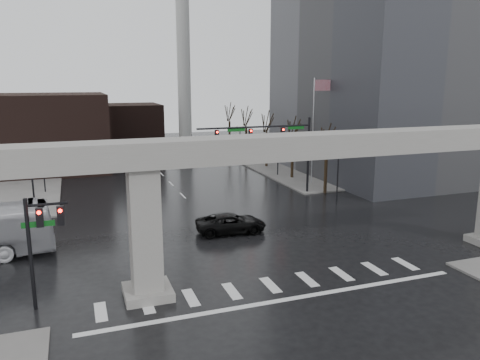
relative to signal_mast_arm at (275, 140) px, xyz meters
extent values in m
plane|color=black|center=(-8.99, -18.80, -5.83)|extent=(160.00, 160.00, 0.00)
cube|color=slate|center=(17.01, 17.20, -5.75)|extent=(28.00, 36.00, 0.15)
cube|color=gray|center=(-8.99, -18.80, 2.17)|extent=(48.00, 2.20, 1.40)
cube|color=gray|center=(-15.99, -18.80, -2.18)|extent=(1.60, 1.60, 7.30)
cube|color=gray|center=(-15.99, -18.80, -5.58)|extent=(2.60, 2.60, 0.50)
cube|color=slate|center=(19.01, 7.20, 15.17)|extent=(22.00, 26.00, 42.00)
cube|color=black|center=(-22.99, 23.20, -0.83)|extent=(16.00, 14.00, 10.00)
cube|color=black|center=(-10.99, 33.20, -1.83)|extent=(10.00, 10.00, 8.00)
cylinder|color=#B8B8B4|center=(-2.99, 27.20, 9.17)|extent=(2.00, 2.00, 30.00)
cylinder|color=gray|center=(-2.99, 27.20, -5.23)|extent=(3.60, 3.60, 1.20)
cylinder|color=black|center=(3.81, 0.00, -1.83)|extent=(0.24, 0.24, 8.00)
cylinder|color=black|center=(-2.19, 0.00, 1.37)|extent=(12.00, 0.18, 0.18)
cube|color=black|center=(0.81, 0.00, 0.72)|extent=(0.35, 0.30, 1.00)
cube|color=black|center=(-2.69, 0.00, 0.72)|extent=(0.35, 0.30, 1.00)
cube|color=black|center=(-6.19, 0.00, 0.72)|extent=(0.35, 0.30, 1.00)
sphere|color=#FF0C05|center=(0.81, -0.18, 1.02)|extent=(0.20, 0.20, 0.20)
cube|color=#0B5114|center=(2.31, 0.00, 1.17)|extent=(1.80, 0.05, 0.35)
cube|color=#0B5114|center=(-4.19, 0.00, 1.17)|extent=(1.80, 0.05, 0.35)
cylinder|color=black|center=(-21.79, -18.30, -2.83)|extent=(0.20, 0.20, 6.00)
cylinder|color=black|center=(-20.79, -18.30, -0.23)|extent=(2.00, 0.14, 0.14)
cube|color=black|center=(-21.19, -18.30, -0.88)|extent=(0.35, 0.30, 1.00)
cube|color=black|center=(-20.19, -18.30, -0.88)|extent=(0.35, 0.30, 1.00)
cube|color=#0B5114|center=(-21.29, -18.30, -1.23)|extent=(1.60, 0.05, 0.30)
cylinder|color=silver|center=(6.01, 3.20, 0.17)|extent=(0.12, 0.12, 12.00)
cube|color=#AA1227|center=(7.01, 3.20, 5.37)|extent=(2.00, 0.03, 1.20)
cylinder|color=black|center=(4.51, -4.80, -3.43)|extent=(0.14, 0.14, 4.80)
cube|color=black|center=(4.51, -4.80, -1.08)|extent=(0.90, 0.06, 0.06)
sphere|color=silver|center=(4.06, -4.80, -0.88)|extent=(0.32, 0.32, 0.32)
sphere|color=silver|center=(4.96, -4.80, -0.88)|extent=(0.32, 0.32, 0.32)
cylinder|color=black|center=(4.51, 9.20, -3.43)|extent=(0.14, 0.14, 4.80)
cube|color=black|center=(4.51, 9.20, -1.08)|extent=(0.90, 0.06, 0.06)
sphere|color=silver|center=(4.06, 9.20, -0.88)|extent=(0.32, 0.32, 0.32)
sphere|color=silver|center=(4.96, 9.20, -0.88)|extent=(0.32, 0.32, 0.32)
cylinder|color=black|center=(4.51, 23.20, -3.43)|extent=(0.14, 0.14, 4.80)
cube|color=black|center=(4.51, 23.20, -1.08)|extent=(0.90, 0.06, 0.06)
sphere|color=silver|center=(4.06, 23.20, -0.88)|extent=(0.32, 0.32, 0.32)
sphere|color=silver|center=(4.96, 23.20, -0.88)|extent=(0.32, 0.32, 0.32)
cylinder|color=black|center=(-22.49, -4.80, -3.43)|extent=(0.14, 0.14, 4.80)
cube|color=black|center=(-22.49, -4.80, -1.08)|extent=(0.90, 0.06, 0.06)
sphere|color=silver|center=(-22.94, -4.80, -0.88)|extent=(0.32, 0.32, 0.32)
sphere|color=silver|center=(-22.04, -4.80, -0.88)|extent=(0.32, 0.32, 0.32)
cylinder|color=black|center=(-22.49, 9.20, -3.43)|extent=(0.14, 0.14, 4.80)
cube|color=black|center=(-22.49, 9.20, -1.08)|extent=(0.90, 0.06, 0.06)
sphere|color=silver|center=(-22.94, 9.20, -0.88)|extent=(0.32, 0.32, 0.32)
sphere|color=silver|center=(-22.04, 9.20, -0.88)|extent=(0.32, 0.32, 0.32)
cylinder|color=black|center=(-22.49, 23.20, -3.43)|extent=(0.14, 0.14, 4.80)
cube|color=black|center=(-22.49, 23.20, -1.08)|extent=(0.90, 0.06, 0.06)
sphere|color=silver|center=(-22.94, 23.20, -0.88)|extent=(0.32, 0.32, 0.32)
sphere|color=silver|center=(-22.04, 23.20, -0.88)|extent=(0.32, 0.32, 0.32)
cylinder|color=black|center=(5.51, -0.80, -3.55)|extent=(0.34, 0.34, 4.55)
cylinder|color=black|center=(5.51, -0.80, 0.18)|extent=(0.12, 1.52, 2.98)
cylinder|color=black|center=(6.01, -0.55, -0.05)|extent=(0.83, 1.14, 2.51)
cylinder|color=black|center=(5.51, 7.20, -3.50)|extent=(0.34, 0.34, 4.66)
cylinder|color=black|center=(5.51, 7.20, 0.32)|extent=(0.12, 1.55, 3.05)
cylinder|color=black|center=(6.01, 7.45, 0.08)|extent=(0.85, 1.16, 2.57)
cylinder|color=black|center=(5.51, 15.20, -3.45)|extent=(0.34, 0.34, 4.76)
cylinder|color=black|center=(5.51, 15.20, 0.46)|extent=(0.12, 1.59, 3.11)
cylinder|color=black|center=(6.01, 15.45, 0.22)|extent=(0.86, 1.18, 2.62)
cylinder|color=black|center=(5.51, 23.20, -3.40)|extent=(0.34, 0.34, 4.87)
cylinder|color=black|center=(5.51, 23.20, 0.60)|extent=(0.12, 1.62, 3.18)
cylinder|color=black|center=(6.01, 23.45, 0.35)|extent=(0.88, 1.20, 2.68)
cylinder|color=black|center=(5.51, 31.20, -3.34)|extent=(0.34, 0.34, 4.97)
cylinder|color=black|center=(5.51, 31.20, 0.74)|extent=(0.12, 1.65, 3.25)
cylinder|color=black|center=(6.01, 31.45, 0.48)|extent=(0.89, 1.23, 2.74)
imported|color=black|center=(-8.09, -9.87, -5.06)|extent=(5.68, 2.97, 1.53)
camera|label=1|loc=(-19.29, -43.22, 5.98)|focal=35.00mm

